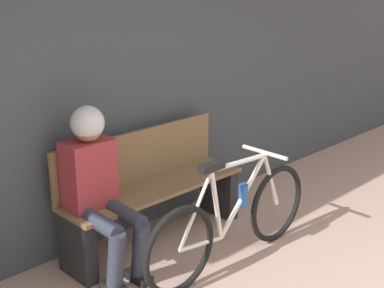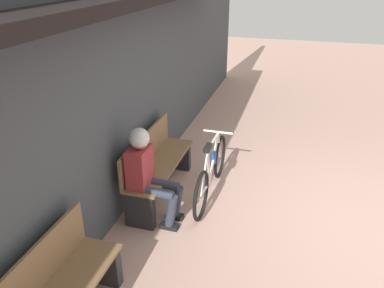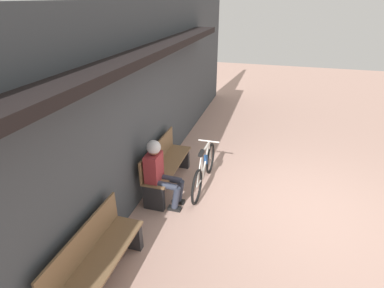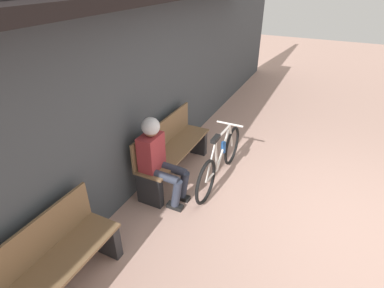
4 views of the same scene
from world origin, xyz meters
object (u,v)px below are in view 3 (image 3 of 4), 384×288
(bicycle, at_px, (204,170))
(person_seated, at_px, (159,169))
(park_bench_near, at_px, (166,166))
(park_bench_far, at_px, (98,262))

(bicycle, xyz_separation_m, person_seated, (-0.74, 0.58, 0.35))
(park_bench_near, bearing_deg, person_seated, -168.96)
(person_seated, height_order, park_bench_far, person_seated)
(person_seated, bearing_deg, park_bench_far, 176.45)
(park_bench_near, height_order, park_bench_far, same)
(park_bench_near, height_order, bicycle, park_bench_near)
(park_bench_near, xyz_separation_m, bicycle, (0.18, -0.69, -0.06))
(park_bench_far, bearing_deg, person_seated, -3.55)
(bicycle, height_order, person_seated, person_seated)
(park_bench_far, bearing_deg, park_bench_near, 0.02)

